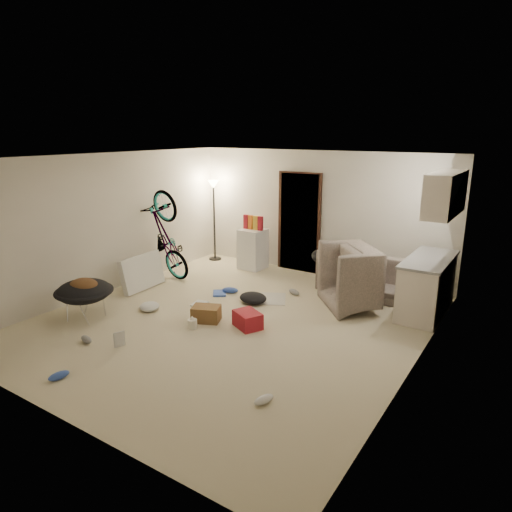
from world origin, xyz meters
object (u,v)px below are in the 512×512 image
Objects in this scene: sofa at (372,278)px; juicer at (192,323)px; armchair at (371,284)px; tv_box at (142,272)px; floor_lamp at (214,203)px; kitchen_counter at (427,287)px; saucer_chair at (85,296)px; drink_case_b at (248,320)px; drink_case_a at (206,314)px; mini_fridge at (253,249)px; bicycle at (167,256)px.

sofa is 3.47m from juicer.
armchair reaches higher than tv_box.
tv_box is (0.10, -2.33, -0.99)m from floor_lamp.
saucer_chair is (-4.42, -3.18, -0.06)m from kitchen_counter.
drink_case_b is (-1.23, -1.89, -0.26)m from armchair.
tv_box is 2.30× the size of drink_case_a.
drink_case_a is (1.96, -0.54, -0.20)m from tv_box.
bicycle is at bearing -120.37° from mini_fridge.
mini_fridge is 0.96× the size of saucer_chair.
mini_fridge reaches higher than sofa.
sofa reaches higher than drink_case_b.
saucer_chair is at bearing -83.84° from floor_lamp.
sofa is at bearing 27.53° from tv_box.
saucer_chair is at bearing -172.93° from drink_case_a.
kitchen_counter is 0.78× the size of sofa.
bicycle is 2.16× the size of mini_fridge.
mini_fridge is at bearing -3.13° from sofa.
armchair is at bearing 23.80° from drink_case_a.
juicer is (1.65, 0.62, -0.29)m from saucer_chair.
bicycle is 0.69m from tv_box.
kitchen_counter is at bearing 15.56° from drink_case_a.
drink_case_a reaches higher than juicer.
armchair is 2.79× the size of drink_case_a.
armchair is 4.65m from saucer_chair.
tv_box is (-3.86, -1.50, -0.06)m from armchair.
saucer_chair is 1.92m from drink_case_a.
drink_case_a is (2.06, -2.87, -1.19)m from floor_lamp.
armchair is at bearing -71.59° from bicycle.
armchair is (0.18, -0.63, 0.10)m from sofa.
sofa is (3.78, -0.20, -1.03)m from floor_lamp.
armchair reaches higher than drink_case_b.
mini_fridge is 3.79m from saucer_chair.
drink_case_a is (-2.77, -2.22, -0.32)m from kitchen_counter.
bicycle is 1.89× the size of tv_box.
mini_fridge is 2.45m from tv_box.
kitchen_counter is 4.84m from bicycle.
juicer is at bearing -117.30° from drink_case_b.
mini_fridge reaches higher than armchair.
bicycle reaches higher than kitchen_counter.
sofa is 4.95m from saucer_chair.
floor_lamp is at bearing 9.71° from bicycle.
mini_fridge reaches higher than drink_case_b.
armchair is at bearing -11.82° from floor_lamp.
juicer is at bearing -26.52° from tv_box.
mini_fridge is (-3.72, 0.55, -0.01)m from kitchen_counter.
floor_lamp is at bearing 161.86° from drink_case_b.
floor_lamp is 3.93m from sofa.
mini_fridge is at bearing 63.18° from tv_box.
sofa is at bearing 0.32° from mini_fridge.
kitchen_counter reaches higher than drink_case_b.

